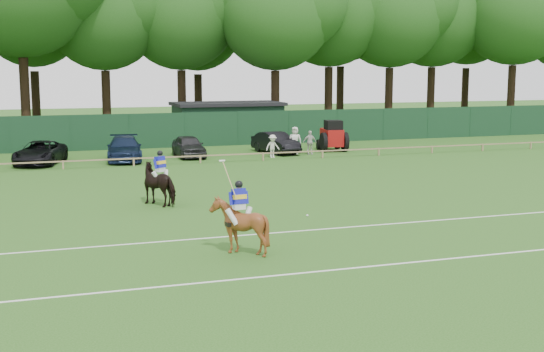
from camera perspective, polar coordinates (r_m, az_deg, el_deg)
name	(u,v)px	position (r m, az deg, el deg)	size (l,w,h in m)	color
ground	(285,226)	(26.86, 1.05, -3.92)	(160.00, 160.00, 0.00)	#1E4C14
horse_dark	(161,184)	(31.12, -8.73, -0.61)	(0.96, 2.11, 1.78)	black
horse_chestnut	(239,226)	(22.77, -2.60, -3.91)	(1.44, 1.62, 1.79)	brown
suv_black	(40,153)	(45.69, -17.74, 1.75)	(2.28, 4.95, 1.37)	black
sedan_navy	(124,149)	(46.07, -11.50, 2.11)	(2.07, 5.09, 1.48)	#111C35
hatch_grey	(189,146)	(47.18, -6.56, 2.34)	(1.66, 4.14, 1.41)	#29292B
estate_black	(276,143)	(48.98, 0.30, 2.63)	(1.50, 4.31, 1.42)	black
spectator_left	(273,146)	(46.57, 0.05, 2.35)	(0.95, 0.55, 1.48)	silver
spectator_mid	(310,142)	(48.39, 2.97, 2.64)	(0.93, 0.39, 1.59)	beige
spectator_right	(295,140)	(48.51, 1.81, 2.81)	(0.89, 0.58, 1.82)	beige
rider_dark	(160,166)	(30.99, -8.75, 0.81)	(0.85, 0.65, 1.41)	silver
rider_chestnut	(239,201)	(22.60, -2.60, -1.97)	(0.94, 0.55, 2.05)	silver
polo_ball	(307,215)	(28.48, 2.79, -3.11)	(0.09, 0.09, 0.09)	silver
pitch_lines	(322,248)	(23.68, 3.93, -5.64)	(60.00, 5.10, 0.01)	silver
pitch_rail	(184,157)	(43.91, -6.92, 1.52)	(62.10, 0.10, 0.50)	#997F5B
perimeter_fence	(158,131)	(52.62, -8.96, 3.53)	(92.08, 0.08, 2.50)	#14351E
utility_shed	(228,122)	(56.82, -3.51, 4.28)	(8.40, 4.40, 3.04)	#14331E
tree_row	(165,137)	(60.93, -8.37, 3.05)	(96.00, 12.00, 21.00)	#26561C
tractor	(332,136)	(50.42, 4.76, 3.11)	(2.01, 2.73, 2.13)	#9B0E0E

